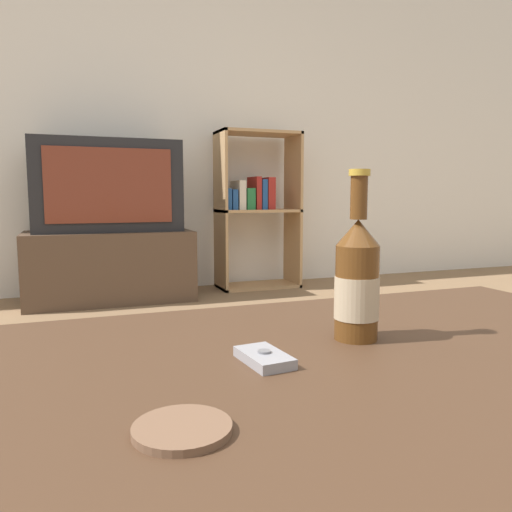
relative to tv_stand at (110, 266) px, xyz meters
name	(u,v)px	position (x,y,z in m)	size (l,w,h in m)	color
back_wall	(119,103)	(0.12, 0.32, 1.08)	(8.00, 0.05, 2.60)	silver
coffee_table	(345,399)	(0.12, -2.70, 0.16)	(1.21, 0.73, 0.44)	#422B1C
tv_stand	(110,266)	(0.00, 0.00, 0.00)	(1.02, 0.50, 0.45)	#4C3828
television	(107,186)	(0.00, 0.00, 0.51)	(0.89, 0.38, 0.57)	black
bookshelf	(255,206)	(1.03, 0.11, 0.38)	(0.58, 0.30, 1.12)	tan
beer_bottle	(357,281)	(0.18, -2.63, 0.31)	(0.07, 0.07, 0.26)	#563314
cell_phone	(264,358)	(0.00, -2.68, 0.23)	(0.06, 0.10, 0.02)	gray
coaster	(182,429)	(-0.14, -2.84, 0.22)	(0.10, 0.10, 0.01)	brown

